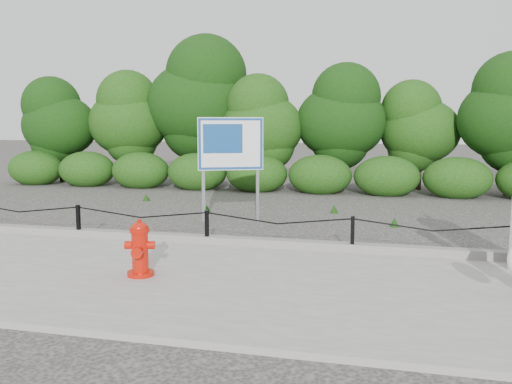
{
  "coord_description": "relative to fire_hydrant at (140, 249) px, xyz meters",
  "views": [
    {
      "loc": [
        3.02,
        -8.77,
        2.22
      ],
      "look_at": [
        0.83,
        0.2,
        1.0
      ],
      "focal_mm": 38.0,
      "sensor_mm": 36.0,
      "label": 1
    }
  ],
  "objects": [
    {
      "name": "sidewalk",
      "position": [
        0.27,
        0.06,
        -0.42
      ],
      "size": [
        14.0,
        4.0,
        0.08
      ],
      "primitive_type": "cube",
      "color": "gray",
      "rests_on": "ground"
    },
    {
      "name": "chain_barrier",
      "position": [
        0.27,
        2.06,
        -0.0
      ],
      "size": [
        10.06,
        0.06,
        0.6
      ],
      "color": "black",
      "rests_on": "sidewalk"
    },
    {
      "name": "treeline",
      "position": [
        0.23,
        11.06,
        2.02
      ],
      "size": [
        20.13,
        3.73,
        5.03
      ],
      "color": "black",
      "rests_on": "ground"
    },
    {
      "name": "curb",
      "position": [
        0.27,
        2.11,
        -0.31
      ],
      "size": [
        14.0,
        0.22,
        0.14
      ],
      "primitive_type": "cube",
      "color": "slate",
      "rests_on": "sidewalk"
    },
    {
      "name": "ground",
      "position": [
        0.27,
        2.06,
        -0.46
      ],
      "size": [
        90.0,
        90.0,
        0.0
      ],
      "primitive_type": "plane",
      "color": "#2D2B28",
      "rests_on": "ground"
    },
    {
      "name": "advertising_sign",
      "position": [
        -0.05,
        4.61,
        1.16
      ],
      "size": [
        1.33,
        0.63,
        2.29
      ],
      "rotation": [
        0.0,
        0.0,
        0.41
      ],
      "color": "slate",
      "rests_on": "ground"
    },
    {
      "name": "fire_hydrant",
      "position": [
        0.0,
        0.0,
        0.0
      ],
      "size": [
        0.45,
        0.46,
        0.8
      ],
      "rotation": [
        0.0,
        0.0,
        0.23
      ],
      "color": "#BC1307",
      "rests_on": "sidewalk"
    }
  ]
}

